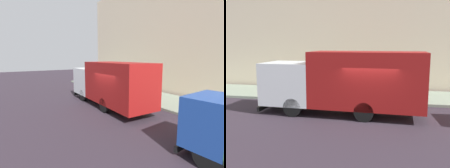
# 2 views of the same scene
# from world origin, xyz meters

# --- Properties ---
(ground) EXTENTS (80.00, 80.00, 0.00)m
(ground) POSITION_xyz_m (0.00, 0.00, 0.00)
(ground) COLOR #302630
(sidewalk) EXTENTS (4.29, 30.00, 0.16)m
(sidewalk) POSITION_xyz_m (5.14, 0.00, 0.08)
(sidewalk) COLOR gray
(sidewalk) RESTS_ON ground
(building_facade) EXTENTS (0.50, 30.00, 11.63)m
(building_facade) POSITION_xyz_m (7.79, 0.00, 5.81)
(building_facade) COLOR beige
(building_facade) RESTS_ON ground
(large_utility_truck) EXTENTS (2.68, 8.34, 3.19)m
(large_utility_truck) POSITION_xyz_m (0.66, 1.33, 1.72)
(large_utility_truck) COLOR silver
(large_utility_truck) RESTS_ON ground
(pedestrian_walking) EXTENTS (0.52, 0.52, 1.59)m
(pedestrian_walking) POSITION_xyz_m (3.98, 0.52, 0.99)
(pedestrian_walking) COLOR brown
(pedestrian_walking) RESTS_ON sidewalk
(pedestrian_standing) EXTENTS (0.54, 0.54, 1.80)m
(pedestrian_standing) POSITION_xyz_m (4.66, 2.89, 1.11)
(pedestrian_standing) COLOR brown
(pedestrian_standing) RESTS_ON sidewalk
(traffic_cone_orange) EXTENTS (0.48, 0.48, 0.68)m
(traffic_cone_orange) POSITION_xyz_m (3.33, 5.13, 0.50)
(traffic_cone_orange) COLOR orange
(traffic_cone_orange) RESTS_ON sidewalk
(street_sign_post) EXTENTS (0.44, 0.08, 2.70)m
(street_sign_post) POSITION_xyz_m (3.35, 2.23, 1.75)
(street_sign_post) COLOR #4C5156
(street_sign_post) RESTS_ON sidewalk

